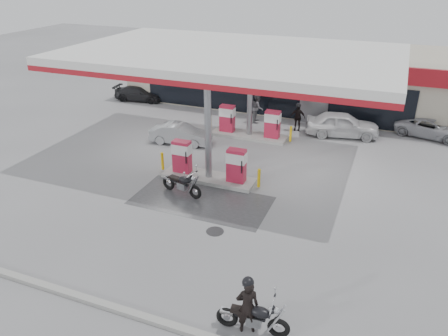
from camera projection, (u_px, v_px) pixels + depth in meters
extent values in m
plane|color=gray|center=(191.00, 198.00, 19.30)|extent=(90.00, 90.00, 0.00)
cube|color=#4C4C4F|center=(201.00, 200.00, 19.14)|extent=(6.00, 3.00, 0.00)
cylinder|color=#38383A|center=(215.00, 231.00, 16.96)|extent=(0.70, 0.70, 0.01)
cube|color=gray|center=(92.00, 301.00, 13.41)|extent=(28.00, 0.25, 0.15)
cube|color=#AFA492|center=(285.00, 74.00, 31.84)|extent=(22.00, 8.00, 4.00)
cube|color=black|center=(269.00, 96.00, 28.72)|extent=(18.00, 0.10, 2.60)
cube|color=#A3141D|center=(270.00, 65.00, 27.76)|extent=(22.00, 0.25, 1.00)
cube|color=navy|center=(386.00, 75.00, 25.38)|extent=(3.50, 0.12, 0.80)
cube|color=gray|center=(314.00, 106.00, 27.82)|extent=(1.80, 0.14, 2.20)
cube|color=silver|center=(232.00, 56.00, 21.20)|extent=(16.00, 10.00, 0.60)
cube|color=#A3141D|center=(187.00, 84.00, 17.13)|extent=(16.00, 0.12, 0.24)
cube|color=#A3141D|center=(262.00, 44.00, 25.42)|extent=(16.00, 0.12, 0.24)
cylinder|color=gray|center=(208.00, 129.00, 19.86)|extent=(0.32, 0.32, 5.00)
cylinder|color=gray|center=(250.00, 94.00, 24.88)|extent=(0.32, 0.32, 5.00)
cube|color=#9E9E99|center=(209.00, 178.00, 20.94)|extent=(4.50, 1.30, 0.18)
cube|color=#AD1C39|center=(182.00, 156.00, 21.02)|extent=(0.85, 0.48, 1.60)
cube|color=#AD1C39|center=(236.00, 166.00, 20.09)|extent=(0.85, 0.48, 1.60)
cube|color=silver|center=(182.00, 149.00, 20.85)|extent=(0.88, 0.52, 0.50)
cube|color=silver|center=(237.00, 158.00, 19.91)|extent=(0.88, 0.52, 0.50)
cylinder|color=gold|center=(162.00, 161.00, 21.58)|extent=(0.14, 0.14, 0.90)
cylinder|color=gold|center=(259.00, 178.00, 19.91)|extent=(0.14, 0.14, 0.90)
cube|color=#9E9E99|center=(249.00, 135.00, 25.97)|extent=(4.50, 1.30, 0.18)
cube|color=#AD1C39|center=(227.00, 118.00, 26.05)|extent=(0.85, 0.48, 1.60)
cube|color=#AD1C39|center=(272.00, 124.00, 25.11)|extent=(0.85, 0.48, 1.60)
cube|color=silver|center=(227.00, 112.00, 25.88)|extent=(0.88, 0.52, 0.50)
cube|color=silver|center=(273.00, 118.00, 24.94)|extent=(0.88, 0.52, 0.50)
cylinder|color=gold|center=(210.00, 123.00, 26.61)|extent=(0.14, 0.14, 0.90)
cylinder|color=gold|center=(291.00, 134.00, 24.94)|extent=(0.14, 0.14, 0.90)
torus|color=black|center=(279.00, 328.00, 12.10)|extent=(0.66, 0.21, 0.65)
torus|color=black|center=(227.00, 317.00, 12.47)|extent=(0.66, 0.21, 0.65)
cube|color=gray|center=(254.00, 320.00, 12.24)|extent=(0.46, 0.30, 0.32)
cube|color=black|center=(249.00, 316.00, 12.23)|extent=(0.98, 0.20, 0.09)
ellipsoid|color=black|center=(260.00, 312.00, 12.05)|extent=(0.64, 0.40, 0.30)
cube|color=black|center=(241.00, 310.00, 12.21)|extent=(0.62, 0.32, 0.11)
cylinder|color=silver|center=(272.00, 306.00, 11.83)|extent=(0.12, 0.82, 0.04)
sphere|color=silver|center=(277.00, 310.00, 11.85)|extent=(0.19, 0.19, 0.19)
cylinder|color=silver|center=(237.00, 316.00, 12.55)|extent=(0.97, 0.18, 0.09)
imported|color=black|center=(247.00, 306.00, 12.08)|extent=(0.76, 0.65, 1.77)
torus|color=black|center=(195.00, 192.00, 19.15)|extent=(0.68, 0.30, 0.66)
torus|color=black|center=(169.00, 183.00, 19.93)|extent=(0.68, 0.30, 0.66)
cube|color=gray|center=(182.00, 186.00, 19.48)|extent=(0.49, 0.35, 0.33)
cube|color=black|center=(179.00, 183.00, 19.51)|extent=(0.99, 0.32, 0.09)
ellipsoid|color=black|center=(185.00, 180.00, 19.24)|extent=(0.68, 0.48, 0.31)
cube|color=black|center=(175.00, 178.00, 19.55)|extent=(0.65, 0.39, 0.11)
cylinder|color=silver|center=(191.00, 175.00, 18.93)|extent=(0.22, 0.83, 0.04)
sphere|color=silver|center=(193.00, 179.00, 18.92)|extent=(0.20, 0.20, 0.20)
cylinder|color=silver|center=(175.00, 184.00, 19.92)|extent=(0.99, 0.30, 0.09)
imported|color=silver|center=(342.00, 124.00, 25.84)|extent=(4.51, 2.50, 1.45)
imported|color=#56555A|center=(258.00, 108.00, 28.02)|extent=(0.92, 1.07, 1.91)
imported|color=gray|center=(180.00, 134.00, 24.86)|extent=(3.59, 1.65, 1.14)
imported|color=black|center=(139.00, 93.00, 32.46)|extent=(3.88, 1.98, 1.08)
imported|color=#A8A9B0|center=(431.00, 128.00, 25.77)|extent=(4.34, 2.70, 1.12)
imported|color=black|center=(297.00, 117.00, 26.71)|extent=(0.98, 0.46, 1.63)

